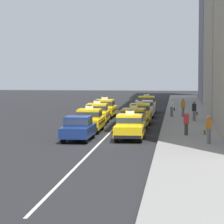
{
  "coord_description": "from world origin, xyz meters",
  "views": [
    {
      "loc": [
        4.87,
        -40.67,
        4.96
      ],
      "look_at": [
        -0.09,
        9.03,
        1.3
      ],
      "focal_mm": 107.25,
      "sensor_mm": 36.0,
      "label": 1
    }
  ],
  "objects_px": {
    "taxi_left_third": "(97,113)",
    "taxi_right_nearest": "(130,126)",
    "taxi_left_fourth": "(105,108)",
    "pedestrian_trailing": "(183,107)",
    "pedestrian_mid_block": "(172,107)",
    "pedestrian_near_crosswalk": "(194,111)",
    "pedestrian_far_corner": "(208,129)",
    "taxi_right_fifth": "(146,104)",
    "taxi_right_second": "(134,119)",
    "taxi_right_third": "(140,113)",
    "sedan_right_fourth": "(144,108)",
    "sedan_left_nearest": "(78,128)",
    "pedestrian_by_storefront": "(186,123)",
    "taxi_left_second": "(90,120)"
  },
  "relations": [
    {
      "from": "taxi_left_third",
      "to": "taxi_right_nearest",
      "type": "xyz_separation_m",
      "value": [
        3.51,
        -11.17,
        0.0
      ]
    },
    {
      "from": "taxi_left_fourth",
      "to": "pedestrian_trailing",
      "type": "bearing_deg",
      "value": -0.29
    },
    {
      "from": "taxi_left_fourth",
      "to": "pedestrian_trailing",
      "type": "height_order",
      "value": "taxi_left_fourth"
    },
    {
      "from": "pedestrian_trailing",
      "to": "pedestrian_mid_block",
      "type": "bearing_deg",
      "value": 165.02
    },
    {
      "from": "pedestrian_near_crosswalk",
      "to": "pedestrian_far_corner",
      "type": "height_order",
      "value": "pedestrian_far_corner"
    },
    {
      "from": "taxi_right_fifth",
      "to": "pedestrian_far_corner",
      "type": "bearing_deg",
      "value": -79.35
    },
    {
      "from": "pedestrian_mid_block",
      "to": "taxi_right_nearest",
      "type": "bearing_deg",
      "value": -98.18
    },
    {
      "from": "taxi_left_third",
      "to": "taxi_right_fifth",
      "type": "xyz_separation_m",
      "value": [
        3.44,
        12.45,
        0.0
      ]
    },
    {
      "from": "taxi_right_second",
      "to": "pedestrian_far_corner",
      "type": "relative_size",
      "value": 2.71
    },
    {
      "from": "pedestrian_mid_block",
      "to": "pedestrian_trailing",
      "type": "xyz_separation_m",
      "value": [
        1.01,
        -0.27,
        0.02
      ]
    },
    {
      "from": "taxi_left_third",
      "to": "taxi_right_nearest",
      "type": "height_order",
      "value": "same"
    },
    {
      "from": "taxi_right_second",
      "to": "taxi_right_third",
      "type": "height_order",
      "value": "same"
    },
    {
      "from": "taxi_right_third",
      "to": "taxi_right_nearest",
      "type": "bearing_deg",
      "value": -89.92
    },
    {
      "from": "sedan_right_fourth",
      "to": "taxi_right_second",
      "type": "bearing_deg",
      "value": -90.69
    },
    {
      "from": "pedestrian_mid_block",
      "to": "sedan_left_nearest",
      "type": "bearing_deg",
      "value": -107.42
    },
    {
      "from": "pedestrian_by_storefront",
      "to": "pedestrian_trailing",
      "type": "height_order",
      "value": "pedestrian_trailing"
    },
    {
      "from": "taxi_left_third",
      "to": "pedestrian_mid_block",
      "type": "bearing_deg",
      "value": 46.25
    },
    {
      "from": "sedan_left_nearest",
      "to": "pedestrian_trailing",
      "type": "bearing_deg",
      "value": 69.47
    },
    {
      "from": "pedestrian_far_corner",
      "to": "pedestrian_trailing",
      "type": "bearing_deg",
      "value": 93.96
    },
    {
      "from": "taxi_left_third",
      "to": "taxi_left_fourth",
      "type": "xyz_separation_m",
      "value": [
        -0.04,
        6.05,
        0.0
      ]
    },
    {
      "from": "pedestrian_far_corner",
      "to": "taxi_left_second",
      "type": "bearing_deg",
      "value": 137.42
    },
    {
      "from": "pedestrian_near_crosswalk",
      "to": "taxi_right_nearest",
      "type": "bearing_deg",
      "value": -108.64
    },
    {
      "from": "taxi_right_fifth",
      "to": "taxi_right_nearest",
      "type": "bearing_deg",
      "value": -89.84
    },
    {
      "from": "sedan_left_nearest",
      "to": "taxi_left_second",
      "type": "relative_size",
      "value": 0.95
    },
    {
      "from": "sedan_left_nearest",
      "to": "pedestrian_near_crosswalk",
      "type": "xyz_separation_m",
      "value": [
        7.67,
        14.0,
        0.12
      ]
    },
    {
      "from": "taxi_right_nearest",
      "to": "sedan_right_fourth",
      "type": "bearing_deg",
      "value": 89.95
    },
    {
      "from": "taxi_left_second",
      "to": "taxi_left_third",
      "type": "relative_size",
      "value": 0.99
    },
    {
      "from": "pedestrian_far_corner",
      "to": "pedestrian_near_crosswalk",
      "type": "bearing_deg",
      "value": 91.73
    },
    {
      "from": "taxi_right_third",
      "to": "taxi_left_second",
      "type": "bearing_deg",
      "value": -115.71
    },
    {
      "from": "taxi_left_fourth",
      "to": "pedestrian_trailing",
      "type": "xyz_separation_m",
      "value": [
        7.07,
        -0.04,
        0.11
      ]
    },
    {
      "from": "pedestrian_near_crosswalk",
      "to": "pedestrian_far_corner",
      "type": "relative_size",
      "value": 0.96
    },
    {
      "from": "sedan_right_fourth",
      "to": "pedestrian_near_crosswalk",
      "type": "bearing_deg",
      "value": -46.17
    },
    {
      "from": "pedestrian_mid_block",
      "to": "pedestrian_by_storefront",
      "type": "bearing_deg",
      "value": -85.86
    },
    {
      "from": "taxi_left_third",
      "to": "pedestrian_far_corner",
      "type": "bearing_deg",
      "value": -59.0
    },
    {
      "from": "sedan_left_nearest",
      "to": "pedestrian_mid_block",
      "type": "distance_m",
      "value": 19.22
    },
    {
      "from": "taxi_right_second",
      "to": "pedestrian_near_crosswalk",
      "type": "height_order",
      "value": "taxi_right_second"
    },
    {
      "from": "pedestrian_trailing",
      "to": "sedan_right_fourth",
      "type": "bearing_deg",
      "value": 171.55
    },
    {
      "from": "taxi_right_second",
      "to": "taxi_right_fifth",
      "type": "relative_size",
      "value": 1.0
    },
    {
      "from": "sedan_left_nearest",
      "to": "pedestrian_mid_block",
      "type": "height_order",
      "value": "pedestrian_mid_block"
    },
    {
      "from": "sedan_left_nearest",
      "to": "taxi_left_fourth",
      "type": "distance_m",
      "value": 18.11
    },
    {
      "from": "taxi_left_second",
      "to": "sedan_right_fourth",
      "type": "height_order",
      "value": "taxi_left_second"
    },
    {
      "from": "pedestrian_far_corner",
      "to": "taxi_left_fourth",
      "type": "bearing_deg",
      "value": 112.86
    },
    {
      "from": "sedan_left_nearest",
      "to": "taxi_right_third",
      "type": "height_order",
      "value": "taxi_right_third"
    },
    {
      "from": "pedestrian_mid_block",
      "to": "pedestrian_trailing",
      "type": "height_order",
      "value": "pedestrian_trailing"
    },
    {
      "from": "taxi_left_second",
      "to": "taxi_left_fourth",
      "type": "height_order",
      "value": "same"
    },
    {
      "from": "taxi_left_third",
      "to": "taxi_right_fifth",
      "type": "distance_m",
      "value": 12.92
    },
    {
      "from": "pedestrian_trailing",
      "to": "taxi_right_fifth",
      "type": "bearing_deg",
      "value": 119.12
    },
    {
      "from": "taxi_left_third",
      "to": "taxi_left_fourth",
      "type": "distance_m",
      "value": 6.05
    },
    {
      "from": "sedan_left_nearest",
      "to": "taxi_right_fifth",
      "type": "height_order",
      "value": "taxi_right_fifth"
    },
    {
      "from": "taxi_left_fourth",
      "to": "sedan_right_fourth",
      "type": "height_order",
      "value": "taxi_left_fourth"
    }
  ]
}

